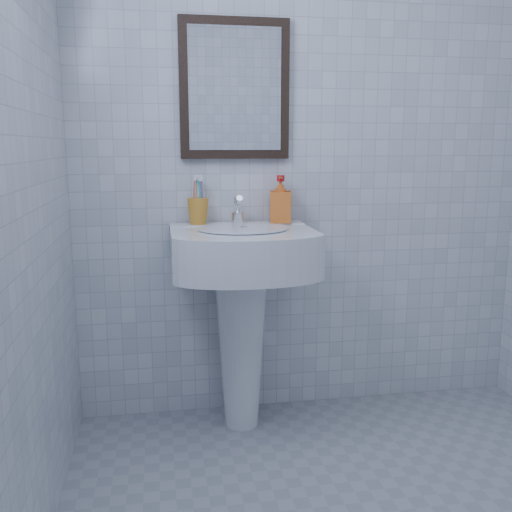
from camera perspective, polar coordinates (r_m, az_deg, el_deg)
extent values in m
cube|color=silver|center=(2.76, 5.07, 9.91)|extent=(2.20, 0.02, 2.50)
cone|color=white|center=(2.67, -1.49, -8.98)|extent=(0.24, 0.24, 0.77)
cube|color=white|center=(2.50, -1.36, 0.54)|extent=(0.62, 0.44, 0.19)
cube|color=white|center=(2.65, -1.91, 2.97)|extent=(0.62, 0.11, 0.03)
cylinder|color=silver|center=(2.45, -1.26, 2.80)|extent=(0.39, 0.39, 0.01)
cylinder|color=white|center=(2.62, -1.83, 3.83)|extent=(0.05, 0.05, 0.05)
cylinder|color=white|center=(2.60, -1.79, 5.23)|extent=(0.03, 0.11, 0.09)
cylinder|color=white|center=(2.64, -1.91, 4.83)|extent=(0.03, 0.06, 0.10)
imported|color=#CD4814|center=(2.66, 2.46, 5.68)|extent=(0.11, 0.12, 0.21)
cube|color=black|center=(2.69, -2.15, 16.32)|extent=(0.50, 0.04, 0.62)
cube|color=white|center=(2.67, -2.10, 16.36)|extent=(0.42, 0.00, 0.54)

